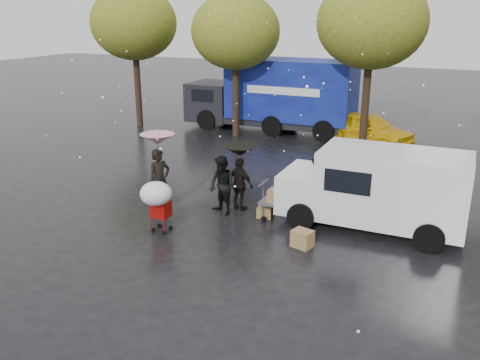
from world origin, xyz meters
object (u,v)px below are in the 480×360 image
at_px(blue_truck, 275,95).
at_px(person_pink, 160,180).
at_px(person_black, 240,184).
at_px(yellow_taxi, 368,129).
at_px(shopping_cart, 157,196).
at_px(white_van, 378,188).
at_px(vendor_cart, 291,198).

bearing_deg(blue_truck, person_pink, -86.62).
xyz_separation_m(person_black, yellow_taxi, (1.93, 9.51, -0.10)).
distance_m(shopping_cart, white_van, 5.92).
height_order(shopping_cart, yellow_taxi, shopping_cart).
distance_m(person_pink, shopping_cart, 1.68).
bearing_deg(shopping_cart, yellow_taxi, 74.94).
height_order(vendor_cart, white_van, white_van).
bearing_deg(blue_truck, vendor_cart, -66.95).
distance_m(shopping_cart, blue_truck, 12.84).
bearing_deg(vendor_cart, white_van, 14.42).
bearing_deg(person_black, person_pink, 39.48).
bearing_deg(blue_truck, yellow_taxi, -9.35).
relative_size(person_black, vendor_cart, 1.07).
relative_size(vendor_cart, yellow_taxi, 0.37).
relative_size(white_van, blue_truck, 0.59).
height_order(person_black, shopping_cart, person_black).
bearing_deg(white_van, yellow_taxi, 102.30).
bearing_deg(person_black, white_van, -160.40).
xyz_separation_m(blue_truck, yellow_taxi, (4.73, -0.78, -1.05)).
height_order(person_black, yellow_taxi, person_black).
bearing_deg(blue_truck, shopping_cart, -83.21).
relative_size(vendor_cart, blue_truck, 0.18).
distance_m(white_van, yellow_taxi, 9.38).
distance_m(vendor_cart, white_van, 2.37).
bearing_deg(yellow_taxi, white_van, -145.52).
height_order(person_pink, vendor_cart, person_pink).
xyz_separation_m(person_black, vendor_cart, (1.67, -0.23, -0.08)).
bearing_deg(person_black, yellow_taxi, -87.01).
height_order(vendor_cart, shopping_cart, shopping_cart).
height_order(person_pink, person_black, person_pink).
height_order(vendor_cart, yellow_taxi, yellow_taxi).
distance_m(person_pink, person_black, 2.37).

